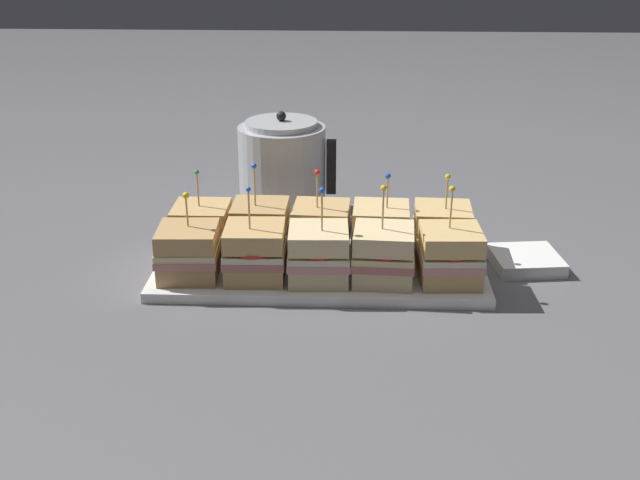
{
  "coord_description": "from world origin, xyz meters",
  "views": [
    {
      "loc": [
        0.06,
        -1.29,
        0.6
      ],
      "look_at": [
        0.0,
        0.0,
        0.07
      ],
      "focal_mm": 45.0,
      "sensor_mm": 36.0,
      "label": 1
    }
  ],
  "objects_px": {
    "sandwich_back_far_left": "(202,229)",
    "sandwich_back_left": "(260,228)",
    "sandwich_front_right": "(383,255)",
    "serving_platter": "(320,270)",
    "sandwich_front_center": "(319,254)",
    "sandwich_back_center": "(321,230)",
    "sandwich_back_far_right": "(442,232)",
    "sandwich_front_left": "(255,253)",
    "sandwich_front_far_left": "(189,252)",
    "sandwich_back_right": "(381,231)",
    "kettle_steel": "(283,169)",
    "napkin_stack": "(525,260)",
    "sandwich_front_far_right": "(450,256)"
  },
  "relations": [
    {
      "from": "sandwich_back_far_right",
      "to": "sandwich_front_left",
      "type": "bearing_deg",
      "value": -161.52
    },
    {
      "from": "sandwich_back_left",
      "to": "sandwich_front_left",
      "type": "bearing_deg",
      "value": -88.33
    },
    {
      "from": "sandwich_front_center",
      "to": "napkin_stack",
      "type": "bearing_deg",
      "value": 16.31
    },
    {
      "from": "sandwich_front_far_left",
      "to": "sandwich_back_left",
      "type": "height_order",
      "value": "sandwich_back_left"
    },
    {
      "from": "sandwich_front_far_left",
      "to": "sandwich_front_right",
      "type": "bearing_deg",
      "value": -0.29
    },
    {
      "from": "sandwich_front_center",
      "to": "sandwich_front_left",
      "type": "bearing_deg",
      "value": 178.39
    },
    {
      "from": "sandwich_back_far_left",
      "to": "kettle_steel",
      "type": "bearing_deg",
      "value": 63.7
    },
    {
      "from": "sandwich_back_left",
      "to": "napkin_stack",
      "type": "distance_m",
      "value": 0.48
    },
    {
      "from": "sandwich_front_far_right",
      "to": "sandwich_back_left",
      "type": "xyz_separation_m",
      "value": [
        -0.33,
        0.11,
        0.0
      ]
    },
    {
      "from": "sandwich_back_far_left",
      "to": "sandwich_back_far_right",
      "type": "xyz_separation_m",
      "value": [
        0.43,
        0.0,
        0.0
      ]
    },
    {
      "from": "sandwich_back_left",
      "to": "sandwich_back_far_left",
      "type": "bearing_deg",
      "value": -178.68
    },
    {
      "from": "sandwich_front_far_left",
      "to": "sandwich_back_right",
      "type": "height_order",
      "value": "sandwich_back_right"
    },
    {
      "from": "sandwich_front_center",
      "to": "sandwich_back_right",
      "type": "xyz_separation_m",
      "value": [
        0.11,
        0.11,
        -0.0
      ]
    },
    {
      "from": "serving_platter",
      "to": "sandwich_front_far_right",
      "type": "bearing_deg",
      "value": -13.42
    },
    {
      "from": "kettle_steel",
      "to": "napkin_stack",
      "type": "xyz_separation_m",
      "value": [
        0.46,
        -0.26,
        -0.09
      ]
    },
    {
      "from": "sandwich_back_center",
      "to": "sandwich_back_far_right",
      "type": "height_order",
      "value": "sandwich_back_center"
    },
    {
      "from": "sandwich_front_far_right",
      "to": "sandwich_back_far_left",
      "type": "bearing_deg",
      "value": 166.29
    },
    {
      "from": "sandwich_front_center",
      "to": "kettle_steel",
      "type": "xyz_separation_m",
      "value": [
        -0.09,
        0.37,
        0.03
      ]
    },
    {
      "from": "sandwich_back_center",
      "to": "sandwich_front_far_right",
      "type": "bearing_deg",
      "value": -25.4
    },
    {
      "from": "sandwich_front_far_right",
      "to": "sandwich_back_far_left",
      "type": "height_order",
      "value": "sandwich_front_far_right"
    },
    {
      "from": "sandwich_back_left",
      "to": "kettle_steel",
      "type": "xyz_separation_m",
      "value": [
        0.02,
        0.25,
        0.03
      ]
    },
    {
      "from": "sandwich_front_far_left",
      "to": "sandwich_back_left",
      "type": "distance_m",
      "value": 0.16
    },
    {
      "from": "sandwich_front_center",
      "to": "sandwich_front_far_left",
      "type": "bearing_deg",
      "value": 179.01
    },
    {
      "from": "sandwich_back_far_left",
      "to": "sandwich_back_left",
      "type": "bearing_deg",
      "value": 1.32
    },
    {
      "from": "sandwich_front_left",
      "to": "sandwich_front_right",
      "type": "relative_size",
      "value": 0.98
    },
    {
      "from": "sandwich_front_left",
      "to": "sandwich_back_far_left",
      "type": "height_order",
      "value": "sandwich_front_left"
    },
    {
      "from": "sandwich_back_far_left",
      "to": "sandwich_back_left",
      "type": "relative_size",
      "value": 0.92
    },
    {
      "from": "sandwich_front_far_right",
      "to": "sandwich_back_far_left",
      "type": "distance_m",
      "value": 0.45
    },
    {
      "from": "sandwich_back_far_left",
      "to": "sandwich_back_far_right",
      "type": "bearing_deg",
      "value": 0.08
    },
    {
      "from": "sandwich_back_center",
      "to": "sandwich_back_right",
      "type": "relative_size",
      "value": 1.05
    },
    {
      "from": "sandwich_back_center",
      "to": "napkin_stack",
      "type": "height_order",
      "value": "sandwich_back_center"
    },
    {
      "from": "sandwich_back_center",
      "to": "serving_platter",
      "type": "bearing_deg",
      "value": -89.61
    },
    {
      "from": "sandwich_back_center",
      "to": "sandwich_back_far_right",
      "type": "relative_size",
      "value": 1.04
    },
    {
      "from": "sandwich_front_right",
      "to": "napkin_stack",
      "type": "relative_size",
      "value": 1.3
    },
    {
      "from": "sandwich_front_right",
      "to": "serving_platter",
      "type": "bearing_deg",
      "value": 153.32
    },
    {
      "from": "sandwich_front_center",
      "to": "sandwich_back_left",
      "type": "xyz_separation_m",
      "value": [
        -0.11,
        0.11,
        -0.0
      ]
    },
    {
      "from": "sandwich_back_far_left",
      "to": "kettle_steel",
      "type": "distance_m",
      "value": 0.29
    },
    {
      "from": "kettle_steel",
      "to": "sandwich_back_far_left",
      "type": "bearing_deg",
      "value": -116.3
    },
    {
      "from": "sandwich_back_far_left",
      "to": "sandwich_back_right",
      "type": "distance_m",
      "value": 0.32
    },
    {
      "from": "serving_platter",
      "to": "sandwich_back_far_right",
      "type": "distance_m",
      "value": 0.23
    },
    {
      "from": "sandwich_front_left",
      "to": "sandwich_back_far_right",
      "type": "height_order",
      "value": "sandwich_front_left"
    },
    {
      "from": "sandwich_front_right",
      "to": "sandwich_back_far_left",
      "type": "distance_m",
      "value": 0.34
    },
    {
      "from": "serving_platter",
      "to": "sandwich_front_right",
      "type": "xyz_separation_m",
      "value": [
        0.11,
        -0.05,
        0.06
      ]
    },
    {
      "from": "sandwich_front_far_right",
      "to": "sandwich_front_center",
      "type": "bearing_deg",
      "value": -178.91
    },
    {
      "from": "sandwich_back_far_left",
      "to": "sandwich_back_center",
      "type": "distance_m",
      "value": 0.22
    },
    {
      "from": "sandwich_back_far_right",
      "to": "sandwich_back_center",
      "type": "bearing_deg",
      "value": -179.3
    },
    {
      "from": "sandwich_front_center",
      "to": "sandwich_back_center",
      "type": "height_order",
      "value": "sandwich_front_center"
    },
    {
      "from": "sandwich_front_left",
      "to": "serving_platter",
      "type": "bearing_deg",
      "value": 26.54
    },
    {
      "from": "sandwich_front_far_left",
      "to": "sandwich_back_left",
      "type": "xyz_separation_m",
      "value": [
        0.11,
        0.11,
        0.0
      ]
    },
    {
      "from": "sandwich_front_far_left",
      "to": "sandwich_back_left",
      "type": "relative_size",
      "value": 0.88
    }
  ]
}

